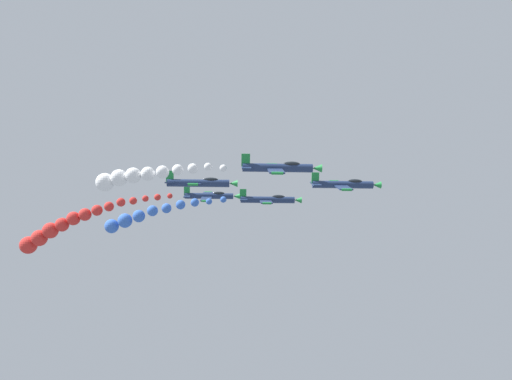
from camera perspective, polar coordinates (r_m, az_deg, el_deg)
The scene contains 8 objects.
airplane_lead at distance 76.38m, azimuth 9.79°, elevation 0.62°, with size 8.98×10.35×3.97m.
airplane_left_inner at distance 85.04m, azimuth 1.42°, elevation -1.08°, with size 9.17×10.35×3.49m.
smoke_trail_left_inner at distance 88.11m, azimuth -12.76°, elevation -2.91°, with size 5.51×20.71×5.72m.
airplane_right_inner at distance 65.46m, azimuth 2.58°, elevation 2.52°, with size 8.92×10.35×4.13m.
smoke_trail_right_inner at distance 68.22m, azimuth -13.41°, elevation 1.48°, with size 4.95×17.30×3.15m.
airplane_left_outer at distance 74.26m, azimuth -6.34°, elevation 0.79°, with size 9.30×10.35×3.28m.
airplane_right_outer at distance 95.22m, azimuth -5.16°, elevation -0.65°, with size 8.91×10.35×4.13m.
smoke_trail_right_outer at distance 103.26m, azimuth -21.04°, elevation -3.99°, with size 8.35×29.41×10.67m.
Camera 1 is at (76.30, -3.42, 94.20)m, focal length 35.79 mm.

